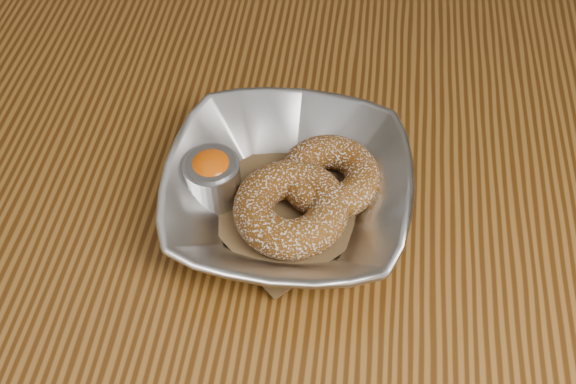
# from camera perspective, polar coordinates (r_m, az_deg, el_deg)

# --- Properties ---
(table) EXTENTS (1.20, 0.80, 0.75)m
(table) POSITION_cam_1_polar(r_m,az_deg,el_deg) (0.74, -8.74, -5.92)
(table) COLOR brown
(table) RESTS_ON ground_plane
(serving_bowl) EXTENTS (0.23, 0.23, 0.06)m
(serving_bowl) POSITION_cam_1_polar(r_m,az_deg,el_deg) (0.63, 0.00, -0.11)
(serving_bowl) COLOR #B4B6BB
(serving_bowl) RESTS_ON table
(parchment) EXTENTS (0.21, 0.21, 0.00)m
(parchment) POSITION_cam_1_polar(r_m,az_deg,el_deg) (0.64, 0.00, -1.15)
(parchment) COLOR brown
(parchment) RESTS_ON table
(donut_back) EXTENTS (0.10, 0.10, 0.03)m
(donut_back) POSITION_cam_1_polar(r_m,az_deg,el_deg) (0.64, 3.55, 1.33)
(donut_back) COLOR brown
(donut_back) RESTS_ON parchment
(donut_front) EXTENTS (0.11, 0.11, 0.04)m
(donut_front) POSITION_cam_1_polar(r_m,az_deg,el_deg) (0.62, 0.25, -1.40)
(donut_front) COLOR brown
(donut_front) RESTS_ON parchment
(ramekin) EXTENTS (0.05, 0.05, 0.05)m
(ramekin) POSITION_cam_1_polar(r_m,az_deg,el_deg) (0.63, -6.40, 1.27)
(ramekin) COLOR #B4B6BB
(ramekin) RESTS_ON table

